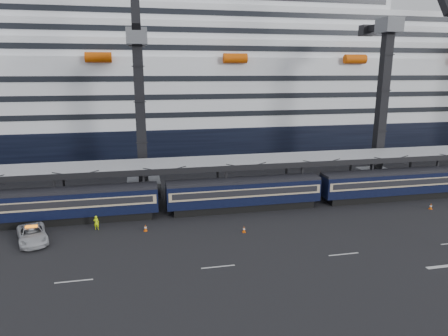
{
  "coord_description": "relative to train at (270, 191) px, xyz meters",
  "views": [
    {
      "loc": [
        -20.05,
        -35.34,
        16.66
      ],
      "look_at": [
        -10.52,
        10.0,
        5.42
      ],
      "focal_mm": 32.0,
      "sensor_mm": 36.0,
      "label": 1
    }
  ],
  "objects": [
    {
      "name": "traffic_cone_c",
      "position": [
        -15.42,
        -4.49,
        -1.83
      ],
      "size": [
        0.38,
        0.38,
        0.76
      ],
      "color": "#D54E06",
      "rests_on": "ground"
    },
    {
      "name": "crane_dark_mid",
      "position": [
        19.65,
        7.59,
        11.16
      ],
      "size": [
        4.5,
        18.24,
        39.64
      ],
      "color": "#4D4F55",
      "rests_on": "ground"
    },
    {
      "name": "lane_markings",
      "position": [
        12.8,
        -15.23,
        -2.19
      ],
      "size": [
        111.0,
        4.27,
        0.02
      ],
      "color": "beige",
      "rests_on": "ground"
    },
    {
      "name": "ground",
      "position": [
        4.65,
        -10.0,
        -2.2
      ],
      "size": [
        260.0,
        260.0,
        0.0
      ],
      "primitive_type": "plane",
      "color": "black",
      "rests_on": "ground"
    },
    {
      "name": "traffic_cone_e",
      "position": [
        19.42,
        -4.65,
        -1.83
      ],
      "size": [
        0.38,
        0.38,
        0.75
      ],
      "color": "#D54E06",
      "rests_on": "ground"
    },
    {
      "name": "canopy",
      "position": [
        4.65,
        4.0,
        3.05
      ],
      "size": [
        130.0,
        6.25,
        5.53
      ],
      "color": "#95969C",
      "rests_on": "ground"
    },
    {
      "name": "traffic_cone_d",
      "position": [
        -5.17,
        -6.99,
        -1.85
      ],
      "size": [
        0.35,
        0.35,
        0.71
      ],
      "color": "#D54E06",
      "rests_on": "ground"
    },
    {
      "name": "train",
      "position": [
        0.0,
        0.0,
        0.0
      ],
      "size": [
        133.05,
        3.0,
        4.05
      ],
      "color": "black",
      "rests_on": "ground"
    },
    {
      "name": "worker",
      "position": [
        -20.58,
        -2.98,
        -1.41
      ],
      "size": [
        0.62,
        0.45,
        1.58
      ],
      "primitive_type": "imported",
      "rotation": [
        0.0,
        0.0,
        3.01
      ],
      "color": "#D5FF0D",
      "rests_on": "ground"
    },
    {
      "name": "pickup_truck",
      "position": [
        -26.55,
        -4.97,
        -1.42
      ],
      "size": [
        4.19,
        6.16,
        1.57
      ],
      "primitive_type": "imported",
      "rotation": [
        0.0,
        0.0,
        0.31
      ],
      "color": "#AFB1B6",
      "rests_on": "ground"
    },
    {
      "name": "crane_dark_near",
      "position": [
        -15.35,
        8.59,
        9.73
      ],
      "size": [
        4.5,
        17.75,
        35.08
      ],
      "color": "#4D4F55",
      "rests_on": "ground"
    },
    {
      "name": "cruise_ship",
      "position": [
        3.57,
        35.99,
        10.14
      ],
      "size": [
        214.09,
        28.84,
        34.0
      ],
      "color": "black",
      "rests_on": "ground"
    }
  ]
}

